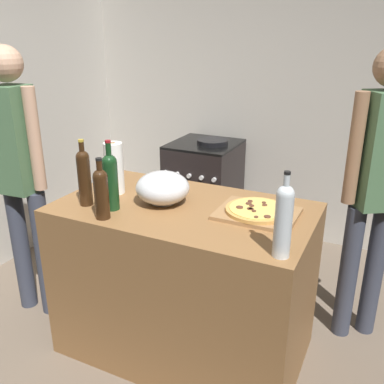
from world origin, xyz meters
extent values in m
cube|color=#6B5B4C|center=(0.00, 1.27, -0.01)|extent=(4.17, 3.14, 0.02)
cube|color=#BCB7AD|center=(0.00, 2.59, 1.30)|extent=(4.17, 0.10, 2.60)
cube|color=#BCB7AD|center=(-1.83, 1.27, 1.30)|extent=(0.10, 3.14, 2.60)
cube|color=olive|center=(0.01, 0.77, 0.46)|extent=(1.37, 0.78, 0.92)
cube|color=#9E7247|center=(0.40, 0.83, 0.93)|extent=(0.40, 0.32, 0.02)
cylinder|color=tan|center=(0.40, 0.83, 0.95)|extent=(0.33, 0.33, 0.02)
cylinder|color=#EAC660|center=(0.40, 0.83, 0.96)|extent=(0.29, 0.29, 0.00)
cylinder|color=brown|center=(0.31, 0.79, 0.96)|extent=(0.04, 0.04, 0.01)
cylinder|color=brown|center=(0.34, 0.89, 0.96)|extent=(0.03, 0.03, 0.01)
cylinder|color=brown|center=(0.43, 0.71, 0.96)|extent=(0.02, 0.02, 0.01)
cylinder|color=brown|center=(0.47, 0.74, 0.96)|extent=(0.03, 0.03, 0.01)
cylinder|color=brown|center=(0.41, 0.91, 0.96)|extent=(0.02, 0.02, 0.01)
cylinder|color=brown|center=(0.37, 0.80, 0.96)|extent=(0.03, 0.03, 0.01)
cylinder|color=brown|center=(0.34, 0.86, 0.96)|extent=(0.03, 0.03, 0.01)
cylinder|color=brown|center=(0.36, 0.84, 0.96)|extent=(0.03, 0.03, 0.01)
cylinder|color=brown|center=(0.39, 0.78, 0.96)|extent=(0.02, 0.02, 0.01)
cylinder|color=brown|center=(0.42, 0.88, 0.96)|extent=(0.03, 0.03, 0.01)
cylinder|color=brown|center=(0.37, 0.80, 0.96)|extent=(0.03, 0.03, 0.01)
cylinder|color=#B2B2B7|center=(-0.12, 0.76, 0.92)|extent=(0.12, 0.12, 0.01)
ellipsoid|color=silver|center=(-0.12, 0.76, 1.01)|extent=(0.29, 0.29, 0.17)
cylinder|color=white|center=(-0.45, 0.79, 1.07)|extent=(0.11, 0.11, 0.30)
cylinder|color=#997551|center=(-0.45, 0.79, 1.07)|extent=(0.03, 0.03, 0.30)
cylinder|color=#143819|center=(-0.32, 0.58, 1.05)|extent=(0.08, 0.08, 0.26)
sphere|color=#143819|center=(-0.32, 0.58, 1.18)|extent=(0.08, 0.08, 0.08)
cylinder|color=#143819|center=(-0.32, 0.58, 1.24)|extent=(0.03, 0.03, 0.08)
cylinder|color=maroon|center=(-0.32, 0.58, 1.29)|extent=(0.03, 0.03, 0.01)
cylinder|color=#331E0F|center=(-0.29, 0.46, 1.03)|extent=(0.07, 0.07, 0.22)
sphere|color=#331E0F|center=(-0.29, 0.46, 1.14)|extent=(0.07, 0.07, 0.07)
cylinder|color=#331E0F|center=(-0.29, 0.46, 1.19)|extent=(0.03, 0.03, 0.06)
cylinder|color=black|center=(-0.29, 0.46, 1.23)|extent=(0.03, 0.03, 0.01)
cylinder|color=#331E0F|center=(-0.48, 0.56, 1.05)|extent=(0.07, 0.07, 0.27)
sphere|color=#331E0F|center=(-0.48, 0.56, 1.19)|extent=(0.07, 0.07, 0.07)
cylinder|color=#331E0F|center=(-0.48, 0.56, 1.24)|extent=(0.03, 0.03, 0.06)
cylinder|color=gold|center=(-0.48, 0.56, 1.27)|extent=(0.03, 0.03, 0.01)
cylinder|color=silver|center=(0.61, 0.47, 1.06)|extent=(0.07, 0.07, 0.28)
sphere|color=silver|center=(0.61, 0.47, 1.20)|extent=(0.07, 0.07, 0.07)
cylinder|color=silver|center=(0.61, 0.47, 1.25)|extent=(0.03, 0.03, 0.06)
cylinder|color=black|center=(0.61, 0.47, 1.29)|extent=(0.03, 0.03, 0.01)
cube|color=black|center=(-0.52, 2.19, 0.43)|extent=(0.56, 0.59, 0.87)
cube|color=black|center=(-0.52, 2.19, 0.88)|extent=(0.56, 0.59, 0.02)
cylinder|color=silver|center=(-0.74, 1.89, 0.68)|extent=(0.04, 0.02, 0.04)
cylinder|color=silver|center=(-0.63, 1.89, 0.68)|extent=(0.04, 0.02, 0.04)
cylinder|color=silver|center=(-0.52, 1.89, 0.68)|extent=(0.04, 0.02, 0.04)
cylinder|color=silver|center=(-0.40, 1.89, 0.68)|extent=(0.04, 0.02, 0.04)
cylinder|color=silver|center=(-0.29, 1.89, 0.68)|extent=(0.04, 0.02, 0.04)
cylinder|color=black|center=(-0.44, 2.19, 0.91)|extent=(0.27, 0.27, 0.04)
cylinder|color=#383D4C|center=(-1.17, 0.67, 0.43)|extent=(0.11, 0.11, 0.86)
cylinder|color=#383D4C|center=(-0.98, 0.68, 0.43)|extent=(0.11, 0.11, 0.86)
cube|color=#4C724C|center=(-1.08, 0.68, 1.19)|extent=(0.21, 0.22, 0.65)
cylinder|color=tan|center=(-0.94, 0.69, 1.20)|extent=(0.08, 0.08, 0.62)
sphere|color=tan|center=(-1.08, 0.68, 1.63)|extent=(0.21, 0.21, 0.21)
cylinder|color=#383D4C|center=(0.98, 1.41, 0.43)|extent=(0.11, 0.11, 0.86)
cylinder|color=#383D4C|center=(0.84, 1.32, 0.43)|extent=(0.11, 0.11, 0.86)
cube|color=#4C724C|center=(0.91, 1.36, 1.19)|extent=(0.29, 0.28, 0.65)
cylinder|color=#936B4C|center=(0.79, 1.28, 1.20)|extent=(0.08, 0.08, 0.62)
camera|label=1|loc=(0.97, -1.12, 1.81)|focal=39.99mm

